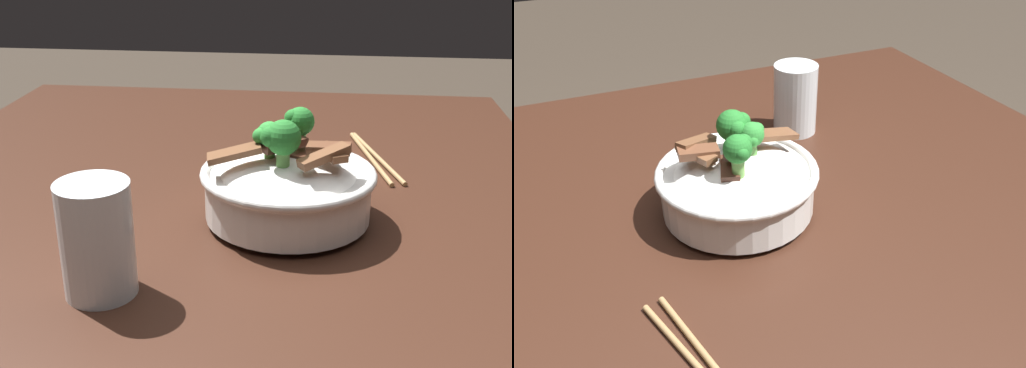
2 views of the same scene
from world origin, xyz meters
TOP-DOWN VIEW (x-y plane):
  - dining_table at (0.00, 0.00)m, footprint 1.11×0.97m
  - rice_bowl at (-0.07, -0.10)m, footprint 0.21×0.21m
  - drinking_glass at (-0.26, 0.07)m, footprint 0.07×0.07m
  - chopsticks_pair at (0.16, -0.22)m, footprint 0.22×0.08m

SIDE VIEW (x-z plane):
  - dining_table at x=0.00m, z-range 0.27..1.08m
  - chopsticks_pair at x=0.16m, z-range 0.81..0.82m
  - rice_bowl at x=-0.07m, z-range 0.79..0.93m
  - drinking_glass at x=-0.26m, z-range 0.81..0.92m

